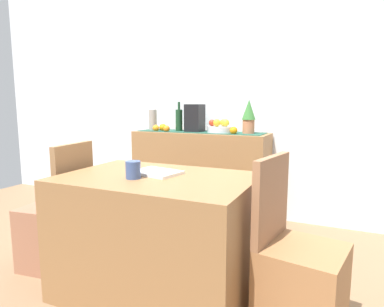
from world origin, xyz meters
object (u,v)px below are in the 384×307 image
at_px(coffee_maker, 195,118).
at_px(dining_table, 158,235).
at_px(chair_near_window, 58,230).
at_px(chair_by_corner, 299,280).
at_px(open_book, 156,172).
at_px(wine_bottle, 179,120).
at_px(ceramic_vase, 153,120).
at_px(sideboard_console, 200,175).
at_px(potted_plant, 249,116).
at_px(coffee_cup, 133,170).
at_px(fruit_bowl, 221,129).

relative_size(coffee_maker, dining_table, 0.25).
distance_m(chair_near_window, chair_by_corner, 1.67).
bearing_deg(dining_table, chair_near_window, 179.86).
bearing_deg(open_book, chair_by_corner, 7.48).
bearing_deg(wine_bottle, chair_near_window, -100.58).
distance_m(ceramic_vase, chair_by_corner, 2.34).
bearing_deg(sideboard_console, potted_plant, 0.00).
relative_size(sideboard_console, potted_plant, 4.24).
bearing_deg(sideboard_console, chair_near_window, -109.53).
bearing_deg(dining_table, ceramic_vase, 121.78).
bearing_deg(wine_bottle, potted_plant, 0.00).
xyz_separation_m(coffee_cup, chair_near_window, (-0.74, 0.11, -0.52)).
bearing_deg(wine_bottle, open_book, -68.78).
bearing_deg(sideboard_console, open_book, -77.94).
bearing_deg(coffee_maker, sideboard_console, 0.00).
distance_m(wine_bottle, open_book, 1.49).
bearing_deg(potted_plant, dining_table, -96.79).
distance_m(sideboard_console, dining_table, 1.46).
bearing_deg(ceramic_vase, fruit_bowl, 0.00).
height_order(wine_bottle, chair_near_window, wine_bottle).
bearing_deg(dining_table, open_book, 122.69).
height_order(coffee_maker, chair_by_corner, coffee_maker).
bearing_deg(fruit_bowl, ceramic_vase, 180.00).
height_order(wine_bottle, coffee_maker, wine_bottle).
bearing_deg(wine_bottle, ceramic_vase, 180.00).
bearing_deg(wine_bottle, coffee_cup, -72.77).
bearing_deg(chair_near_window, fruit_bowl, 63.05).
relative_size(fruit_bowl, dining_table, 0.23).
distance_m(coffee_maker, dining_table, 1.61).
bearing_deg(ceramic_vase, chair_by_corner, -39.63).
distance_m(wine_bottle, ceramic_vase, 0.32).
distance_m(coffee_maker, coffee_cup, 1.58).
bearing_deg(chair_near_window, dining_table, -0.14).
bearing_deg(chair_near_window, open_book, 3.95).
xyz_separation_m(ceramic_vase, chair_by_corner, (1.72, -1.42, -0.73)).
relative_size(fruit_bowl, ceramic_vase, 1.17).
relative_size(potted_plant, chair_by_corner, 0.36).
relative_size(coffee_maker, coffee_cup, 2.76).
bearing_deg(coffee_cup, fruit_bowl, 90.69).
bearing_deg(sideboard_console, fruit_bowl, 0.00).
bearing_deg(dining_table, potted_plant, 83.21).
xyz_separation_m(dining_table, coffee_cup, (-0.09, -0.11, 0.42)).
height_order(coffee_maker, open_book, coffee_maker).
distance_m(dining_table, coffee_cup, 0.44).
xyz_separation_m(sideboard_console, coffee_maker, (-0.06, 0.00, 0.58)).
distance_m(sideboard_console, fruit_bowl, 0.52).
bearing_deg(ceramic_vase, chair_near_window, -88.02).
relative_size(coffee_maker, open_book, 1.00).
height_order(potted_plant, dining_table, potted_plant).
height_order(sideboard_console, wine_bottle, wine_bottle).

